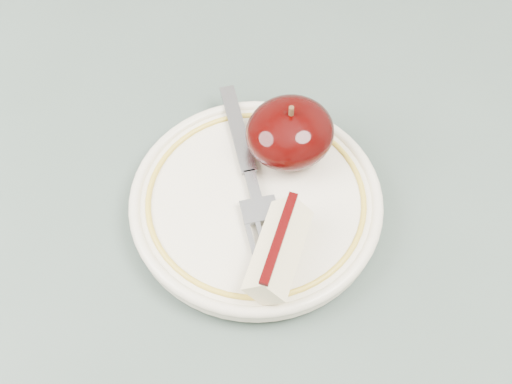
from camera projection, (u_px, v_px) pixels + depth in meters
table at (221, 322)px, 0.60m from camera, size 0.90×0.90×0.75m
plate at (256, 202)px, 0.54m from camera, size 0.19×0.19×0.02m
apple_half at (290, 132)px, 0.55m from camera, size 0.07×0.07×0.05m
apple_wedge at (278, 249)px, 0.50m from camera, size 0.08×0.07×0.04m
fork at (250, 173)px, 0.55m from camera, size 0.09×0.16×0.00m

